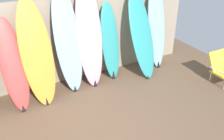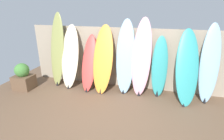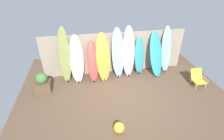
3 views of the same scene
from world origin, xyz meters
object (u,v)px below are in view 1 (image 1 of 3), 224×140
(surfboard_pink_5, at_px, (89,36))
(beach_chair, at_px, (222,67))
(surfboard_red_2, at_px, (13,66))
(surfboard_skyblue_8, at_px, (157,25))
(surfboard_teal_7, at_px, (142,35))
(surfboard_skyblue_4, at_px, (68,41))
(surfboard_orange_3, at_px, (37,54))
(surfboard_teal_6, at_px, (110,42))

(surfboard_pink_5, height_order, beach_chair, surfboard_pink_5)
(surfboard_red_2, relative_size, surfboard_skyblue_8, 0.80)
(beach_chair, bearing_deg, surfboard_skyblue_8, 124.88)
(surfboard_red_2, bearing_deg, beach_chair, -16.47)
(surfboard_red_2, height_order, surfboard_teal_7, surfboard_teal_7)
(surfboard_red_2, relative_size, surfboard_skyblue_4, 0.78)
(surfboard_orange_3, height_order, surfboard_skyblue_4, surfboard_skyblue_4)
(surfboard_skyblue_4, distance_m, surfboard_pink_5, 0.45)
(surfboard_skyblue_8, bearing_deg, surfboard_teal_6, -179.74)
(surfboard_red_2, distance_m, beach_chair, 4.21)
(surfboard_orange_3, bearing_deg, surfboard_pink_5, 4.62)
(surfboard_orange_3, relative_size, surfboard_pink_5, 0.90)
(beach_chair, bearing_deg, surfboard_skyblue_4, 159.83)
(surfboard_orange_3, xyz_separation_m, surfboard_teal_6, (1.57, 0.14, -0.13))
(surfboard_teal_6, bearing_deg, surfboard_pink_5, -173.87)
(surfboard_skyblue_4, distance_m, beach_chair, 3.30)
(surfboard_pink_5, xyz_separation_m, surfboard_teal_7, (1.15, -0.14, -0.12))
(surfboard_orange_3, bearing_deg, beach_chair, -18.23)
(surfboard_orange_3, xyz_separation_m, beach_chair, (3.58, -1.18, -0.62))
(surfboard_skyblue_4, bearing_deg, surfboard_orange_3, -170.53)
(surfboard_red_2, height_order, surfboard_skyblue_8, surfboard_skyblue_8)
(surfboard_pink_5, xyz_separation_m, surfboard_skyblue_8, (1.69, 0.06, -0.06))
(surfboard_red_2, bearing_deg, surfboard_orange_3, -0.86)
(surfboard_red_2, relative_size, surfboard_pink_5, 0.76)
(surfboard_skyblue_4, xyz_separation_m, surfboard_teal_6, (0.94, 0.03, -0.22))
(surfboard_pink_5, distance_m, surfboard_skyblue_8, 1.69)
(surfboard_pink_5, relative_size, surfboard_skyblue_8, 1.05)
(surfboard_skyblue_4, height_order, surfboard_skyblue_8, surfboard_skyblue_4)
(surfboard_teal_7, bearing_deg, surfboard_pink_5, 172.86)
(surfboard_teal_7, height_order, beach_chair, surfboard_teal_7)
(surfboard_teal_7, xyz_separation_m, surfboard_skyblue_8, (0.54, 0.20, 0.07))
(surfboard_orange_3, xyz_separation_m, surfboard_teal_7, (2.23, -0.06, -0.01))
(surfboard_red_2, bearing_deg, surfboard_teal_6, 3.82)
(surfboard_teal_7, bearing_deg, surfboard_teal_6, 163.37)
(surfboard_skyblue_4, distance_m, surfboard_teal_6, 0.96)
(surfboard_teal_6, height_order, surfboard_skyblue_8, surfboard_skyblue_8)
(surfboard_teal_6, bearing_deg, surfboard_teal_7, -16.63)
(surfboard_orange_3, xyz_separation_m, surfboard_skyblue_8, (2.77, 0.15, 0.06))
(surfboard_red_2, relative_size, surfboard_teal_6, 0.97)
(surfboard_orange_3, height_order, surfboard_skyblue_8, surfboard_skyblue_8)
(surfboard_pink_5, distance_m, surfboard_teal_6, 0.55)
(surfboard_teal_6, bearing_deg, surfboard_orange_3, -174.90)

